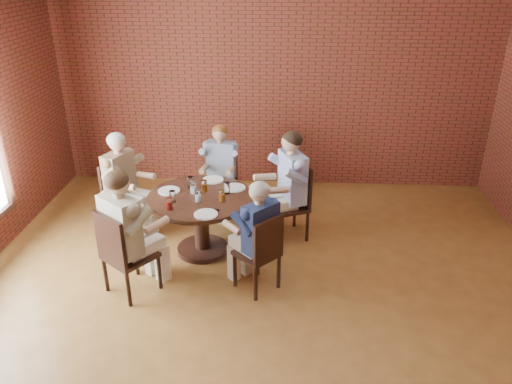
# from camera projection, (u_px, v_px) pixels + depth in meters

# --- Properties ---
(floor) EXTENTS (7.00, 7.00, 0.00)m
(floor) POSITION_uv_depth(u_px,v_px,m) (259.00, 325.00, 4.91)
(floor) COLOR olive
(floor) RESTS_ON ground
(wall_back) EXTENTS (7.00, 0.00, 7.00)m
(wall_back) POSITION_uv_depth(u_px,v_px,m) (273.00, 76.00, 7.34)
(wall_back) COLOR maroon
(wall_back) RESTS_ON ground
(dining_table) EXTENTS (1.24, 1.24, 0.75)m
(dining_table) POSITION_uv_depth(u_px,v_px,m) (201.00, 213.00, 5.93)
(dining_table) COLOR black
(dining_table) RESTS_ON floor
(chair_a) EXTENTS (0.61, 0.61, 0.98)m
(chair_a) POSITION_uv_depth(u_px,v_px,m) (294.00, 198.00, 6.29)
(chair_a) COLOR black
(chair_a) RESTS_ON floor
(diner_a) EXTENTS (0.88, 0.80, 1.41)m
(diner_a) POSITION_uv_depth(u_px,v_px,m) (287.00, 187.00, 6.18)
(diner_a) COLOR #3D4E9E
(diner_a) RESTS_ON floor
(chair_b) EXTENTS (0.44, 0.44, 0.91)m
(chair_b) POSITION_uv_depth(u_px,v_px,m) (222.00, 178.00, 6.93)
(chair_b) COLOR black
(chair_b) RESTS_ON floor
(diner_b) EXTENTS (0.55, 0.65, 1.28)m
(diner_b) POSITION_uv_depth(u_px,v_px,m) (220.00, 171.00, 6.80)
(diner_b) COLOR gray
(diner_b) RESTS_ON floor
(chair_c) EXTENTS (0.56, 0.56, 0.94)m
(chair_c) POSITION_uv_depth(u_px,v_px,m) (121.00, 194.00, 6.44)
(chair_c) COLOR black
(chair_c) RESTS_ON floor
(diner_c) EXTENTS (0.81, 0.75, 1.34)m
(diner_c) POSITION_uv_depth(u_px,v_px,m) (124.00, 184.00, 6.33)
(diner_c) COLOR brown
(diner_c) RESTS_ON floor
(chair_d) EXTENTS (0.65, 0.65, 0.98)m
(chair_d) POSITION_uv_depth(u_px,v_px,m) (122.00, 252.00, 5.15)
(chair_d) COLOR black
(chair_d) RESTS_ON floor
(diner_d) EXTENTS (0.88, 0.91, 1.41)m
(diner_d) POSITION_uv_depth(u_px,v_px,m) (127.00, 233.00, 5.14)
(diner_d) COLOR tan
(diner_d) RESTS_ON floor
(chair_e) EXTENTS (0.56, 0.56, 0.90)m
(chair_e) POSITION_uv_depth(u_px,v_px,m) (262.00, 251.00, 5.23)
(chair_e) COLOR black
(chair_e) RESTS_ON floor
(diner_e) EXTENTS (0.78, 0.77, 1.27)m
(diner_e) POSITION_uv_depth(u_px,v_px,m) (257.00, 237.00, 5.22)
(diner_e) COLOR #182243
(diner_e) RESTS_ON floor
(plate_a) EXTENTS (0.26, 0.26, 0.01)m
(plate_a) POSITION_uv_depth(u_px,v_px,m) (235.00, 188.00, 6.03)
(plate_a) COLOR white
(plate_a) RESTS_ON dining_table
(plate_b) EXTENTS (0.26, 0.26, 0.01)m
(plate_b) POSITION_uv_depth(u_px,v_px,m) (213.00, 180.00, 6.24)
(plate_b) COLOR white
(plate_b) RESTS_ON dining_table
(plate_c) EXTENTS (0.26, 0.26, 0.01)m
(plate_c) POSITION_uv_depth(u_px,v_px,m) (169.00, 191.00, 5.95)
(plate_c) COLOR white
(plate_c) RESTS_ON dining_table
(plate_d) EXTENTS (0.26, 0.26, 0.01)m
(plate_d) POSITION_uv_depth(u_px,v_px,m) (206.00, 214.00, 5.41)
(plate_d) COLOR white
(plate_d) RESTS_ON dining_table
(glass_a) EXTENTS (0.07, 0.07, 0.14)m
(glass_a) POSITION_uv_depth(u_px,v_px,m) (227.00, 188.00, 5.87)
(glass_a) COLOR white
(glass_a) RESTS_ON dining_table
(glass_b) EXTENTS (0.07, 0.07, 0.14)m
(glass_b) POSITION_uv_depth(u_px,v_px,m) (204.00, 186.00, 5.93)
(glass_b) COLOR white
(glass_b) RESTS_ON dining_table
(glass_c) EXTENTS (0.07, 0.07, 0.14)m
(glass_c) POSITION_uv_depth(u_px,v_px,m) (190.00, 182.00, 6.02)
(glass_c) COLOR white
(glass_c) RESTS_ON dining_table
(glass_d) EXTENTS (0.07, 0.07, 0.14)m
(glass_d) POSITION_uv_depth(u_px,v_px,m) (193.00, 188.00, 5.87)
(glass_d) COLOR white
(glass_d) RESTS_ON dining_table
(glass_e) EXTENTS (0.07, 0.07, 0.14)m
(glass_e) POSITION_uv_depth(u_px,v_px,m) (172.00, 196.00, 5.66)
(glass_e) COLOR white
(glass_e) RESTS_ON dining_table
(glass_f) EXTENTS (0.07, 0.07, 0.14)m
(glass_f) POSITION_uv_depth(u_px,v_px,m) (169.00, 204.00, 5.50)
(glass_f) COLOR white
(glass_f) RESTS_ON dining_table
(glass_g) EXTENTS (0.07, 0.07, 0.14)m
(glass_g) POSITION_uv_depth(u_px,v_px,m) (198.00, 196.00, 5.67)
(glass_g) COLOR white
(glass_g) RESTS_ON dining_table
(glass_h) EXTENTS (0.07, 0.07, 0.14)m
(glass_h) POSITION_uv_depth(u_px,v_px,m) (222.00, 196.00, 5.68)
(glass_h) COLOR white
(glass_h) RESTS_ON dining_table
(smartphone) EXTENTS (0.09, 0.14, 0.01)m
(smartphone) POSITION_uv_depth(u_px,v_px,m) (215.00, 212.00, 5.46)
(smartphone) COLOR black
(smartphone) RESTS_ON dining_table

